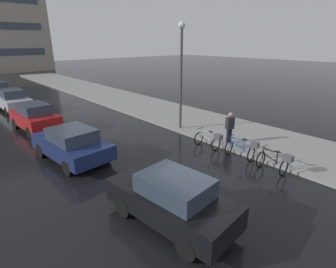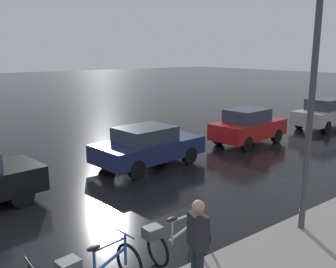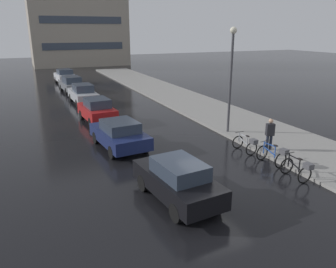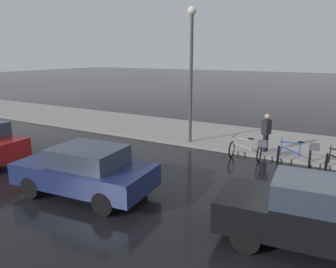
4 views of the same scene
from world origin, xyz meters
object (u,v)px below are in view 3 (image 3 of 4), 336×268
car_grey (72,84)px  pedestrian (270,133)px  car_black (178,180)px  car_red (97,110)px  car_navy (120,134)px  car_white (65,76)px  car_silver (83,94)px  bicycle_second (274,155)px  bicycle_nearest (298,169)px  bicycle_third (247,144)px  streetlamp (231,68)px

car_grey → pedestrian: (6.51, -21.16, 0.19)m
car_black → car_red: size_ratio=1.07×
car_navy → car_white: bearing=89.4°
car_red → car_silver: size_ratio=0.86×
bicycle_second → car_white: size_ratio=0.38×
bicycle_second → car_navy: (-5.73, 5.03, 0.25)m
car_grey → pedestrian: bearing=-72.9°
car_black → car_white: 29.78m
bicycle_nearest → car_white: size_ratio=0.34×
bicycle_nearest → car_navy: (-5.59, 6.64, 0.26)m
bicycle_nearest → bicycle_second: 1.62m
car_grey → pedestrian: pedestrian is taller
bicycle_third → streetlamp: bearing=72.9°
car_navy → car_grey: size_ratio=1.04×
bicycle_second → streetlamp: streetlamp is taller
car_navy → pedestrian: pedestrian is taller
bicycle_third → car_navy: 6.45m
car_black → car_navy: car_black is taller
car_grey → streetlamp: streetlamp is taller
car_black → car_silver: car_silver is taller
car_white → streetlamp: bearing=-75.3°
bicycle_nearest → bicycle_second: (0.14, 1.61, 0.01)m
car_navy → car_silver: bearing=89.0°
bicycle_nearest → car_silver: car_silver is taller
car_black → car_silver: (-0.17, 17.92, 0.02)m
pedestrian → car_grey: bearing=107.1°
pedestrian → car_white: bearing=103.3°
car_silver → car_navy: bearing=-91.0°
bicycle_nearest → car_navy: 8.68m
bicycle_nearest → car_grey: 24.81m
bicycle_nearest → car_black: 5.24m
bicycle_second → bicycle_third: (-0.17, 1.77, -0.02)m
bicycle_second → car_red: bearing=118.4°
car_navy → car_red: size_ratio=1.11×
car_black → bicycle_second: bearing=11.9°
streetlamp → car_red: bearing=138.5°
bicycle_nearest → car_black: bearing=174.7°
streetlamp → bicycle_nearest: bearing=-98.1°
car_black → car_white: (-0.14, 29.78, 0.02)m
car_black → car_grey: bearing=90.6°
car_red → car_silver: car_silver is taller
car_navy → pedestrian: size_ratio=2.46×
car_black → car_red: bearing=91.7°
car_white → streetlamp: size_ratio=0.64×
pedestrian → bicycle_nearest: bearing=-109.4°
car_grey → car_white: bearing=89.1°
bicycle_third → car_black: (-5.18, -2.90, 0.31)m
car_navy → car_red: (0.04, 5.51, 0.05)m
car_silver → pedestrian: size_ratio=2.59×
bicycle_nearest → car_grey: bearing=102.7°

